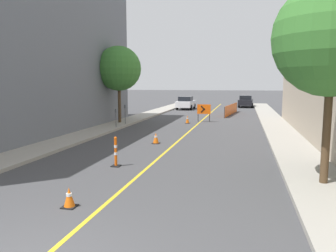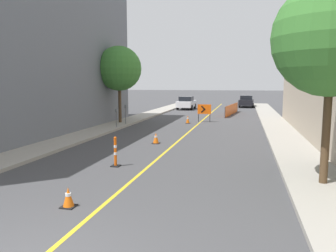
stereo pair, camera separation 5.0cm
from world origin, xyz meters
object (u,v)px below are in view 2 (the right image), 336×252
parked_car_curb_mid (246,101)px  parking_meter_far_curb (125,110)px  parking_meter_near_curb (116,114)px  street_tree_left_near (119,69)px  street_tree_right_near (332,38)px  arrow_barricade_primary (204,110)px  traffic_cone_third (188,119)px  traffic_cone_second (156,138)px  delineator_post_front (115,154)px  traffic_cone_nearest (68,197)px  parked_car_curb_near (186,103)px

parked_car_curb_mid → parking_meter_far_curb: bearing=-109.1°
parking_meter_near_curb → street_tree_left_near: size_ratio=0.22×
street_tree_left_near → street_tree_right_near: 18.00m
parked_car_curb_mid → street_tree_right_near: size_ratio=0.72×
arrow_barricade_primary → parking_meter_far_curb: 6.73m
traffic_cone_third → traffic_cone_second: bearing=-90.9°
delineator_post_front → parking_meter_near_curb: 10.61m
traffic_cone_second → delineator_post_front: size_ratio=0.50×
traffic_cone_second → traffic_cone_third: size_ratio=0.91×
traffic_cone_second → arrow_barricade_primary: arrow_barricade_primary is taller
traffic_cone_nearest → parked_car_curb_near: parked_car_curb_near is taller
traffic_cone_third → parking_meter_far_curb: parking_meter_far_curb is taller
street_tree_left_near → arrow_barricade_primary: bearing=26.0°
delineator_post_front → street_tree_right_near: bearing=-7.5°
traffic_cone_nearest → arrow_barricade_primary: arrow_barricade_primary is taller
traffic_cone_second → delineator_post_front: (-0.23, -5.05, 0.22)m
parked_car_curb_near → street_tree_right_near: bearing=-71.0°
traffic_cone_second → parked_car_curb_mid: parked_car_curb_mid is taller
parked_car_curb_mid → parking_meter_near_curb: 25.66m
arrow_barricade_primary → street_tree_right_near: street_tree_right_near is taller
arrow_barricade_primary → parking_meter_near_curb: 7.93m
traffic_cone_third → street_tree_right_near: bearing=-65.7°
parked_car_curb_mid → street_tree_right_near: 35.10m
parked_car_curb_near → parked_car_curb_mid: bearing=38.0°
traffic_cone_nearest → street_tree_left_near: (-5.16, 16.72, 4.07)m
arrow_barricade_primary → traffic_cone_second: bearing=-96.4°
traffic_cone_second → street_tree_left_near: size_ratio=0.10×
parked_car_curb_mid → street_tree_left_near: street_tree_left_near is taller
street_tree_left_near → street_tree_right_near: (11.97, -13.44, 0.18)m
parking_meter_near_curb → parking_meter_far_curb: bearing=90.0°
traffic_cone_second → traffic_cone_third: bearing=89.1°
traffic_cone_second → street_tree_left_near: (-4.97, 7.45, 4.04)m
traffic_cone_third → arrow_barricade_primary: arrow_barricade_primary is taller
traffic_cone_third → street_tree_right_near: street_tree_right_near is taller
parking_meter_far_curb → street_tree_left_near: street_tree_left_near is taller
arrow_barricade_primary → street_tree_left_near: size_ratio=0.25×
street_tree_left_near → street_tree_right_near: bearing=-48.3°
parking_meter_far_curb → arrow_barricade_primary: bearing=35.2°
delineator_post_front → parking_meter_near_curb: size_ratio=0.90×
traffic_cone_second → delineator_post_front: 5.06m
traffic_cone_nearest → delineator_post_front: (-0.42, 4.23, 0.24)m
parking_meter_far_curb → parking_meter_near_curb: bearing=-90.0°
delineator_post_front → parking_meter_far_curb: size_ratio=0.80×
delineator_post_front → parked_car_curb_near: bearing=94.5°
parking_meter_far_curb → parked_car_curb_mid: bearing=68.1°
traffic_cone_third → delineator_post_front: bearing=-91.5°
parking_meter_near_curb → arrow_barricade_primary: bearing=46.1°
parking_meter_far_curb → street_tree_right_near: 17.20m
parked_car_curb_near → street_tree_left_near: size_ratio=0.73×
arrow_barricade_primary → parked_car_curb_near: parked_car_curb_near is taller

